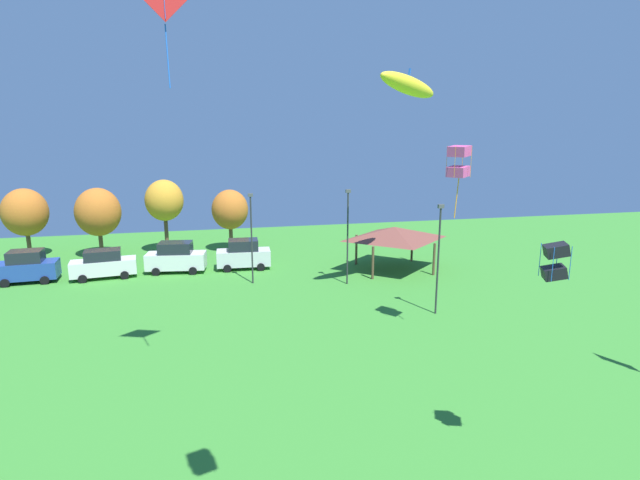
% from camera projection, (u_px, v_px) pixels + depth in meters
% --- Properties ---
extents(kite_flying_1, '(1.35, 1.35, 3.74)m').
position_uv_depth(kite_flying_1, '(459.00, 162.00, 25.62)').
color(kite_flying_1, '#E54C93').
extents(kite_flying_2, '(0.90, 0.87, 1.19)m').
position_uv_depth(kite_flying_2, '(555.00, 261.00, 15.31)').
color(kite_flying_2, black).
extents(kite_flying_4, '(5.08, 3.35, 2.03)m').
position_uv_depth(kite_flying_4, '(408.00, 85.00, 31.01)').
color(kite_flying_4, yellow).
extents(parked_car_leftmost, '(4.36, 2.31, 2.48)m').
position_uv_depth(parked_car_leftmost, '(27.00, 267.00, 37.66)').
color(parked_car_leftmost, '#234299').
rests_on(parked_car_leftmost, ground).
extents(parked_car_second_from_left, '(4.98, 2.40, 2.26)m').
position_uv_depth(parked_car_second_from_left, '(104.00, 264.00, 38.77)').
color(parked_car_second_from_left, silver).
rests_on(parked_car_second_from_left, ground).
extents(parked_car_third_from_left, '(4.87, 2.51, 2.49)m').
position_uv_depth(parked_car_third_from_left, '(176.00, 257.00, 40.39)').
color(parked_car_third_from_left, silver).
rests_on(parked_car_third_from_left, ground).
extents(parked_car_rightmost_in_row, '(4.45, 2.20, 2.48)m').
position_uv_depth(parked_car_rightmost_in_row, '(244.00, 254.00, 41.40)').
color(parked_car_rightmost_in_row, silver).
rests_on(parked_car_rightmost_in_row, ground).
extents(park_pavilion, '(6.60, 5.75, 3.60)m').
position_uv_depth(park_pavilion, '(394.00, 233.00, 40.73)').
color(park_pavilion, brown).
rests_on(park_pavilion, ground).
extents(light_post_0, '(0.36, 0.20, 7.13)m').
position_uv_depth(light_post_0, '(348.00, 232.00, 36.67)').
color(light_post_0, '#2D2D33').
rests_on(light_post_0, ground).
extents(light_post_1, '(0.36, 0.20, 6.96)m').
position_uv_depth(light_post_1, '(438.00, 254.00, 30.63)').
color(light_post_1, '#2D2D33').
rests_on(light_post_1, ground).
extents(light_post_2, '(0.36, 0.20, 6.82)m').
position_uv_depth(light_post_2, '(251.00, 234.00, 36.87)').
color(light_post_2, '#2D2D33').
rests_on(light_post_2, ground).
extents(treeline_tree_0, '(3.86, 3.86, 6.29)m').
position_uv_depth(treeline_tree_0, '(25.00, 212.00, 44.38)').
color(treeline_tree_0, brown).
rests_on(treeline_tree_0, ground).
extents(treeline_tree_1, '(3.94, 3.94, 6.29)m').
position_uv_depth(treeline_tree_1, '(98.00, 212.00, 44.71)').
color(treeline_tree_1, brown).
rests_on(treeline_tree_1, ground).
extents(treeline_tree_2, '(3.48, 3.48, 6.87)m').
position_uv_depth(treeline_tree_2, '(164.00, 201.00, 46.11)').
color(treeline_tree_2, brown).
rests_on(treeline_tree_2, ground).
extents(treeline_tree_3, '(3.40, 3.40, 5.87)m').
position_uv_depth(treeline_tree_3, '(230.00, 210.00, 46.92)').
color(treeline_tree_3, brown).
rests_on(treeline_tree_3, ground).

